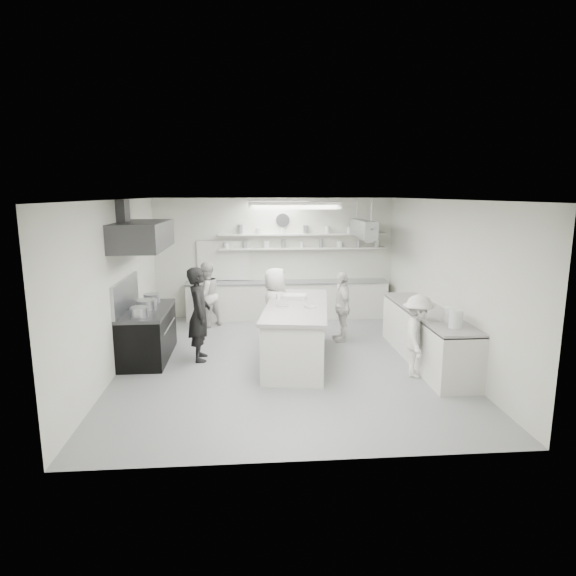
{
  "coord_description": "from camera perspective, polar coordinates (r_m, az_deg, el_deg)",
  "views": [
    {
      "loc": [
        -0.64,
        -8.68,
        3.11
      ],
      "look_at": [
        0.1,
        0.6,
        1.28
      ],
      "focal_mm": 30.17,
      "sensor_mm": 36.0,
      "label": 1
    }
  ],
  "objects": [
    {
      "name": "back_counter",
      "position": [
        12.21,
        -0.06,
        -1.44
      ],
      "size": [
        5.0,
        0.6,
        0.92
      ],
      "primitive_type": "cube",
      "color": "silver",
      "rests_on": "floor"
    },
    {
      "name": "exhaust_hood",
      "position": [
        9.32,
        -16.8,
        5.95
      ],
      "size": [
        0.85,
        2.0,
        0.5
      ],
      "primitive_type": "cube",
      "color": "#3B3B3E",
      "rests_on": "wall_left"
    },
    {
      "name": "bowl_island_b",
      "position": [
        8.78,
        2.63,
        -2.4
      ],
      "size": [
        0.27,
        0.27,
        0.07
      ],
      "primitive_type": "imported",
      "rotation": [
        0.0,
        0.0,
        0.29
      ],
      "color": "silver",
      "rests_on": "prep_island"
    },
    {
      "name": "wall_front",
      "position": [
        5.46,
        2.38,
        -6.05
      ],
      "size": [
        6.0,
        0.04,
        3.0
      ],
      "primitive_type": "cube",
      "color": "beige",
      "rests_on": "floor"
    },
    {
      "name": "bowl_island_a",
      "position": [
        8.93,
        -0.7,
        -2.19
      ],
      "size": [
        0.29,
        0.29,
        0.06
      ],
      "primitive_type": "imported",
      "rotation": [
        0.0,
        0.0,
        0.31
      ],
      "color": "#9EA2A9",
      "rests_on": "prep_island"
    },
    {
      "name": "pot_rack",
      "position": [
        11.42,
        8.86,
        6.9
      ],
      "size": [
        0.3,
        1.6,
        0.4
      ],
      "primitive_type": "cube",
      "color": "#9EA2A9",
      "rests_on": "ceiling"
    },
    {
      "name": "ceiling",
      "position": [
        8.7,
        -0.37,
        10.44
      ],
      "size": [
        6.0,
        7.0,
        0.02
      ],
      "primitive_type": "cube",
      "color": "silver",
      "rests_on": "wall_back"
    },
    {
      "name": "bowl_right",
      "position": [
        8.64,
        16.81,
        -3.76
      ],
      "size": [
        0.24,
        0.24,
        0.05
      ],
      "primitive_type": "imported",
      "rotation": [
        0.0,
        0.0,
        -0.14
      ],
      "color": "silver",
      "rests_on": "right_counter"
    },
    {
      "name": "wall_clock",
      "position": [
        12.19,
        -0.64,
        7.99
      ],
      "size": [
        0.32,
        0.05,
        0.32
      ],
      "primitive_type": "cylinder",
      "rotation": [
        1.57,
        0.0,
        0.0
      ],
      "color": "silver",
      "rests_on": "wall_back"
    },
    {
      "name": "cook_island_left",
      "position": [
        9.77,
        -1.54,
        -2.42
      ],
      "size": [
        0.67,
        0.89,
        1.65
      ],
      "primitive_type": "imported",
      "rotation": [
        0.0,
        0.0,
        1.76
      ],
      "color": "silver",
      "rests_on": "floor"
    },
    {
      "name": "wall_back",
      "position": [
        12.3,
        -1.57,
        3.58
      ],
      "size": [
        6.0,
        0.04,
        3.0
      ],
      "primitive_type": "cube",
      "color": "beige",
      "rests_on": "floor"
    },
    {
      "name": "pass_through_window",
      "position": [
        12.29,
        -7.64,
        3.24
      ],
      "size": [
        1.3,
        0.04,
        1.0
      ],
      "primitive_type": "cube",
      "color": "black",
      "rests_on": "wall_back"
    },
    {
      "name": "cook_stove",
      "position": [
        9.21,
        -10.42,
        -3.04
      ],
      "size": [
        0.48,
        0.68,
        1.78
      ],
      "primitive_type": "imported",
      "rotation": [
        0.0,
        0.0,
        1.65
      ],
      "color": "black",
      "rests_on": "floor"
    },
    {
      "name": "wall_left",
      "position": [
        9.14,
        -19.48,
        0.31
      ],
      "size": [
        0.04,
        7.0,
        3.0
      ],
      "primitive_type": "cube",
      "color": "beige",
      "rests_on": "floor"
    },
    {
      "name": "floor",
      "position": [
        9.25,
        -0.35,
        -8.62
      ],
      "size": [
        6.0,
        7.0,
        0.02
      ],
      "primitive_type": "cube",
      "color": "gray",
      "rests_on": "ground"
    },
    {
      "name": "prep_island",
      "position": [
        9.16,
        1.02,
        -5.37
      ],
      "size": [
        1.45,
        2.91,
        1.03
      ],
      "primitive_type": "cube",
      "rotation": [
        0.0,
        0.0,
        -0.15
      ],
      "color": "silver",
      "rests_on": "floor"
    },
    {
      "name": "shelf_upper",
      "position": [
        12.17,
        1.76,
        6.33
      ],
      "size": [
        4.2,
        0.26,
        0.04
      ],
      "primitive_type": "cube",
      "color": "silver",
      "rests_on": "wall_back"
    },
    {
      "name": "cook_island_right",
      "position": [
        10.36,
        6.36,
        -2.18
      ],
      "size": [
        0.42,
        0.89,
        1.48
      ],
      "primitive_type": "imported",
      "rotation": [
        0.0,
        0.0,
        -1.51
      ],
      "color": "silver",
      "rests_on": "floor"
    },
    {
      "name": "stove",
      "position": [
        9.66,
        -16.17,
        -5.33
      ],
      "size": [
        0.8,
        1.8,
        0.9
      ],
      "primitive_type": "cube",
      "color": "black",
      "rests_on": "floor"
    },
    {
      "name": "right_counter",
      "position": [
        9.47,
        16.02,
        -5.53
      ],
      "size": [
        0.74,
        3.3,
        0.94
      ],
      "primitive_type": "cube",
      "color": "silver",
      "rests_on": "floor"
    },
    {
      "name": "stove_pot",
      "position": [
        9.54,
        -16.33,
        -2.0
      ],
      "size": [
        0.39,
        0.39,
        0.22
      ],
      "primitive_type": "cylinder",
      "color": "#9EA2A9",
      "rests_on": "stove"
    },
    {
      "name": "cook_right",
      "position": [
        8.59,
        15.0,
        -5.47
      ],
      "size": [
        0.81,
        1.05,
        1.43
      ],
      "primitive_type": "imported",
      "rotation": [
        0.0,
        0.0,
        1.24
      ],
      "color": "silver",
      "rests_on": "floor"
    },
    {
      "name": "shelf_lower",
      "position": [
        12.2,
        1.75,
        4.69
      ],
      "size": [
        4.2,
        0.26,
        0.04
      ],
      "primitive_type": "cube",
      "color": "silver",
      "rests_on": "wall_back"
    },
    {
      "name": "light_fixture_front",
      "position": [
        6.91,
        0.75,
        9.69
      ],
      "size": [
        1.3,
        0.25,
        0.1
      ],
      "primitive_type": "cube",
      "color": "silver",
      "rests_on": "ceiling"
    },
    {
      "name": "light_fixture_rear",
      "position": [
        10.5,
        -1.11,
        10.17
      ],
      "size": [
        1.3,
        0.25,
        0.1
      ],
      "primitive_type": "cube",
      "color": "silver",
      "rests_on": "ceiling"
    },
    {
      "name": "wall_right",
      "position": [
        9.55,
        17.9,
        0.85
      ],
      "size": [
        0.04,
        7.0,
        3.0
      ],
      "primitive_type": "cube",
      "color": "beige",
      "rests_on": "floor"
    },
    {
      "name": "cook_back",
      "position": [
        11.52,
        -9.61,
        -0.78
      ],
      "size": [
        0.95,
        0.93,
        1.54
      ],
      "primitive_type": "imported",
      "rotation": [
        0.0,
        0.0,
        -2.45
      ],
      "color": "silver",
      "rests_on": "floor"
    }
  ]
}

